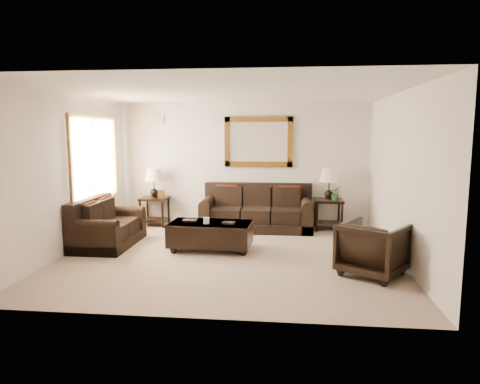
# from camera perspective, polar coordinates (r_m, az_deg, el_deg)

# --- Properties ---
(room) EXTENTS (5.51, 5.01, 2.71)m
(room) POSITION_cam_1_polar(r_m,az_deg,el_deg) (7.04, -1.53, 2.21)
(room) COLOR gray
(room) RESTS_ON ground
(window) EXTENTS (0.07, 1.96, 1.66)m
(window) POSITION_cam_1_polar(r_m,az_deg,el_deg) (8.65, -18.78, 4.18)
(window) COLOR white
(window) RESTS_ON room
(mirror) EXTENTS (1.50, 0.06, 1.10)m
(mirror) POSITION_cam_1_polar(r_m,az_deg,el_deg) (9.43, 2.49, 6.69)
(mirror) COLOR #522D10
(mirror) RESTS_ON room
(air_vent) EXTENTS (0.25, 0.02, 0.18)m
(air_vent) POSITION_cam_1_polar(r_m,az_deg,el_deg) (9.84, -10.79, 9.53)
(air_vent) COLOR #999999
(air_vent) RESTS_ON room
(sofa) EXTENTS (2.33, 1.01, 0.95)m
(sofa) POSITION_cam_1_polar(r_m,az_deg,el_deg) (9.16, 2.27, -2.81)
(sofa) COLOR black
(sofa) RESTS_ON room
(loveseat) EXTENTS (0.91, 1.54, 0.87)m
(loveseat) POSITION_cam_1_polar(r_m,az_deg,el_deg) (8.21, -17.50, -4.62)
(loveseat) COLOR black
(loveseat) RESTS_ON room
(end_table_left) EXTENTS (0.58, 0.58, 1.27)m
(end_table_left) POSITION_cam_1_polar(r_m,az_deg,el_deg) (9.63, -11.37, 0.48)
(end_table_left) COLOR black
(end_table_left) RESTS_ON room
(end_table_right) EXTENTS (0.60, 0.60, 1.31)m
(end_table_right) POSITION_cam_1_polar(r_m,az_deg,el_deg) (9.23, 11.77, 0.31)
(end_table_right) COLOR black
(end_table_right) RESTS_ON room
(coffee_table) EXTENTS (1.48, 0.85, 0.61)m
(coffee_table) POSITION_cam_1_polar(r_m,az_deg,el_deg) (7.56, -3.94, -5.45)
(coffee_table) COLOR black
(coffee_table) RESTS_ON room
(armchair) EXTENTS (1.13, 1.11, 0.86)m
(armchair) POSITION_cam_1_polar(r_m,az_deg,el_deg) (6.49, 17.32, -6.92)
(armchair) COLOR black
(armchair) RESTS_ON floor
(potted_plant) EXTENTS (0.36, 0.37, 0.22)m
(potted_plant) POSITION_cam_1_polar(r_m,az_deg,el_deg) (9.15, 12.63, -0.37)
(potted_plant) COLOR #20501B
(potted_plant) RESTS_ON end_table_right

